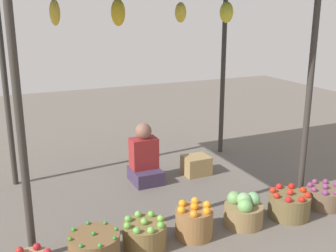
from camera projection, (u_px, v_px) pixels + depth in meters
ground_plane at (152, 190)px, 5.13m from camera, size 14.00×14.00×0.00m
vendor_person at (145, 160)px, 5.32m from camera, size 0.36×0.44×0.78m
basket_green_chilies at (94, 249)px, 3.60m from camera, size 0.45×0.45×0.32m
basket_green_apples at (144, 234)px, 3.88m from camera, size 0.41×0.41×0.29m
basket_oranges at (194, 222)px, 4.05m from camera, size 0.37×0.37×0.36m
basket_cabbages at (244, 211)px, 4.27m from camera, size 0.40×0.40×0.36m
basket_red_tomatoes at (289, 205)px, 4.45m from camera, size 0.44×0.44×0.32m
basket_purple_onions at (324, 197)px, 4.67m from camera, size 0.41×0.41×0.27m
wooden_crate_near_vendor at (196, 165)px, 5.60m from camera, size 0.35×0.30×0.25m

